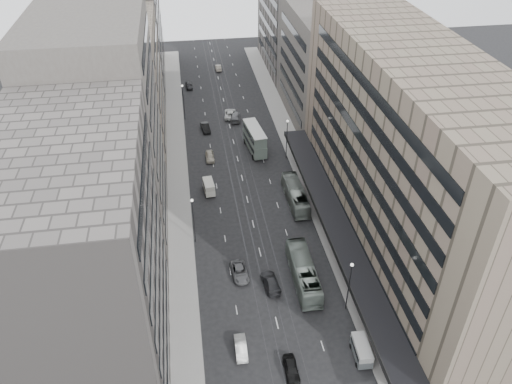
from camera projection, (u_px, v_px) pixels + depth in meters
ground at (269, 290)px, 70.64m from camera, size 220.00×220.00×0.00m
sidewalk_right at (295, 150)px, 102.36m from camera, size 4.00×125.00×0.15m
sidewalk_left at (177, 159)px, 99.34m from camera, size 4.00×125.00×0.15m
department_store at (409, 158)px, 71.16m from camera, size 19.20×60.00×30.00m
building_right_mid at (325, 66)px, 108.36m from camera, size 15.00×28.00×24.00m
building_right_far at (296, 17)px, 131.41m from camera, size 15.00×32.00×28.00m
building_left_a at (85, 268)px, 52.83m from camera, size 15.00×28.00×30.00m
building_left_b at (105, 131)px, 73.46m from camera, size 15.00×26.00×34.00m
building_left_c at (121, 87)px, 97.84m from camera, size 15.00×28.00×25.00m
building_left_d at (129, 28)px, 123.59m from camera, size 15.00×38.00×28.00m
lamp_right_near at (350, 281)px, 64.82m from camera, size 0.44×0.44×8.32m
lamp_right_far at (287, 134)px, 97.09m from camera, size 0.44×0.44×8.32m
lamp_left_near at (193, 216)px, 76.10m from camera, size 0.44×0.44×8.32m
lamp_left_far at (183, 98)px, 110.79m from camera, size 0.44×0.44×8.32m
bus_near at (303, 272)px, 71.11m from camera, size 3.05×12.38×3.44m
bus_far at (295, 195)px, 86.78m from camera, size 2.78×11.57×3.22m
double_decker at (255, 139)px, 100.74m from camera, size 3.77×9.59×5.11m
vw_microbus at (362, 350)px, 60.78m from camera, size 2.11×4.28×2.26m
panel_van at (209, 187)px, 89.31m from camera, size 2.15×3.93×2.39m
sedan_0 at (291, 369)px, 59.29m from camera, size 1.69×4.08×1.38m
sedan_1 at (241, 348)px, 61.75m from camera, size 1.50×4.08×1.34m
sedan_2 at (240, 272)px, 72.58m from camera, size 2.65×5.06×1.36m
sedan_3 at (271, 282)px, 70.81m from camera, size 2.50×5.25×1.48m
sedan_4 at (210, 156)px, 99.04m from camera, size 1.74×4.25×1.44m
sedan_5 at (205, 127)px, 108.91m from camera, size 2.09×4.70×1.50m
sedan_6 at (230, 114)px, 114.39m from camera, size 3.07×5.66×1.51m
sedan_7 at (235, 117)px, 113.11m from camera, size 2.81×5.70×1.59m
sedan_8 at (189, 86)px, 127.63m from camera, size 1.88×4.19×1.40m
sedan_9 at (218, 68)px, 137.71m from camera, size 1.47×4.20×1.38m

